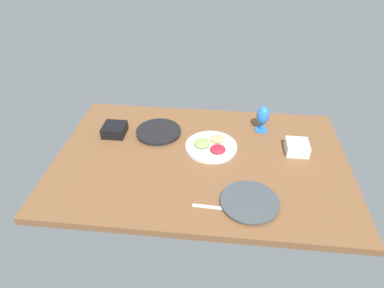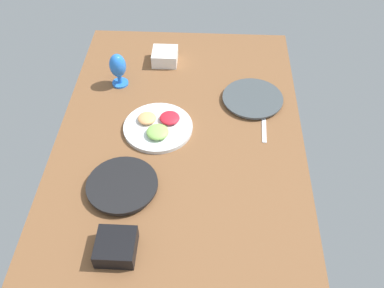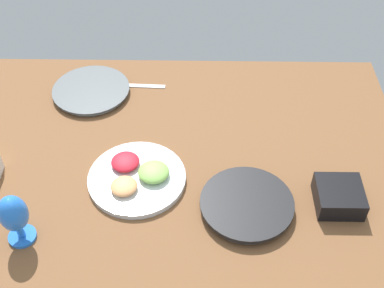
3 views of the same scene
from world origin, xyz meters
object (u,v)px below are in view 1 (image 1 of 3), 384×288
at_px(dinner_plate_left, 250,202).
at_px(hurricane_glass_blue, 263,117).
at_px(square_bowl_black, 114,129).
at_px(dinner_plate_right, 159,132).
at_px(square_bowl_white, 297,147).
at_px(fruit_platter, 211,146).

xyz_separation_m(dinner_plate_left, hurricane_glass_blue, (-0.09, -0.62, 0.09)).
relative_size(dinner_plate_left, square_bowl_black, 2.09).
distance_m(dinner_plate_left, dinner_plate_right, 0.74).
distance_m(dinner_plate_left, hurricane_glass_blue, 0.64).
height_order(dinner_plate_left, dinner_plate_right, dinner_plate_right).
bearing_deg(dinner_plate_right, dinner_plate_left, 135.79).
relative_size(hurricane_glass_blue, square_bowl_black, 1.26).
bearing_deg(square_bowl_white, hurricane_glass_blue, -47.00).
xyz_separation_m(dinner_plate_right, fruit_platter, (-0.32, 0.10, -0.00)).
distance_m(dinner_plate_right, square_bowl_black, 0.27).
xyz_separation_m(hurricane_glass_blue, square_bowl_white, (-0.18, 0.20, -0.06)).
bearing_deg(square_bowl_black, square_bowl_white, 176.53).
xyz_separation_m(dinner_plate_right, square_bowl_white, (-0.80, 0.09, 0.02)).
height_order(dinner_plate_left, square_bowl_white, square_bowl_white).
distance_m(dinner_plate_right, square_bowl_white, 0.81).
xyz_separation_m(hurricane_glass_blue, square_bowl_black, (0.88, 0.13, -0.06)).
bearing_deg(hurricane_glass_blue, dinner_plate_right, 10.06).
distance_m(dinner_plate_left, square_bowl_black, 0.93).
bearing_deg(dinner_plate_left, hurricane_glass_blue, -98.29).
relative_size(dinner_plate_right, square_bowl_white, 2.19).
bearing_deg(square_bowl_white, dinner_plate_left, 57.15).
height_order(dinner_plate_left, hurricane_glass_blue, hurricane_glass_blue).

